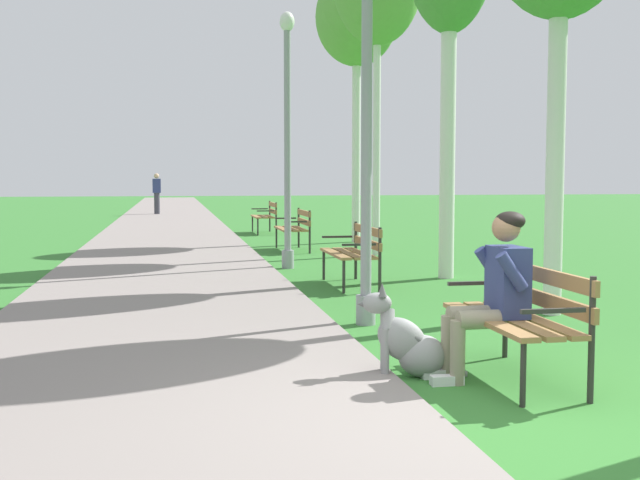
% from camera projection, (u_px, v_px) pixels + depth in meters
% --- Properties ---
extents(ground_plane, '(120.00, 120.00, 0.00)m').
position_uv_depth(ground_plane, '(490.00, 423.00, 4.87)').
color(ground_plane, '#33752D').
extents(paved_path, '(3.48, 60.00, 0.04)m').
position_uv_depth(paved_path, '(168.00, 219.00, 28.02)').
color(paved_path, gray).
rests_on(paved_path, ground).
extents(park_bench_near, '(0.55, 1.50, 0.85)m').
position_uv_depth(park_bench_near, '(521.00, 311.00, 5.90)').
color(park_bench_near, olive).
rests_on(park_bench_near, ground).
extents(park_bench_mid, '(0.55, 1.50, 0.85)m').
position_uv_depth(park_bench_mid, '(354.00, 249.00, 10.99)').
color(park_bench_mid, olive).
rests_on(park_bench_mid, ground).
extents(park_bench_far, '(0.55, 1.50, 0.85)m').
position_uv_depth(park_bench_far, '(295.00, 226.00, 16.26)').
color(park_bench_far, olive).
rests_on(park_bench_far, ground).
extents(park_bench_furthest, '(0.55, 1.50, 0.85)m').
position_uv_depth(park_bench_furthest, '(266.00, 214.00, 21.27)').
color(park_bench_furthest, olive).
rests_on(park_bench_furthest, ground).
extents(person_seated_on_near_bench, '(0.74, 0.49, 1.25)m').
position_uv_depth(person_seated_on_near_bench, '(494.00, 288.00, 5.87)').
color(person_seated_on_near_bench, gray).
rests_on(person_seated_on_near_bench, ground).
extents(dog_grey, '(0.83, 0.36, 0.71)m').
position_uv_depth(dog_grey, '(408.00, 343.00, 5.97)').
color(dog_grey, gray).
rests_on(dog_grey, ground).
extents(lamp_post_near, '(0.24, 0.24, 3.85)m').
position_uv_depth(lamp_post_near, '(367.00, 128.00, 7.97)').
color(lamp_post_near, gray).
rests_on(lamp_post_near, ground).
extents(lamp_post_mid, '(0.24, 0.24, 4.16)m').
position_uv_depth(lamp_post_mid, '(287.00, 137.00, 12.96)').
color(lamp_post_mid, gray).
rests_on(lamp_post_mid, ground).
extents(birch_tree_fifth, '(1.88, 1.80, 6.24)m').
position_uv_depth(birch_tree_fifth, '(357.00, 20.00, 18.09)').
color(birch_tree_fifth, silver).
rests_on(birch_tree_fifth, ground).
extents(pedestrian_distant, '(0.32, 0.22, 1.65)m').
position_uv_depth(pedestrian_distant, '(157.00, 194.00, 31.63)').
color(pedestrian_distant, '#383842').
rests_on(pedestrian_distant, ground).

